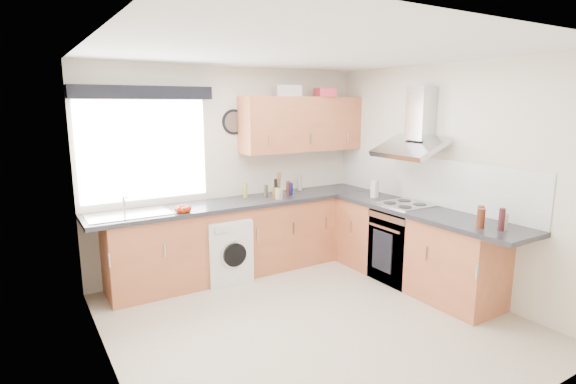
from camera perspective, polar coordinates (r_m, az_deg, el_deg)
ground_plane at (r=4.53m, az=3.09°, el=-15.96°), size 3.60×3.60×0.00m
ceiling at (r=4.05m, az=3.48°, el=17.34°), size 3.60×3.60×0.02m
wall_back at (r=5.66m, az=-7.24°, el=2.82°), size 3.60×0.02×2.50m
wall_front at (r=2.87m, az=24.43°, el=-6.30°), size 3.60×0.02×2.50m
wall_left at (r=3.43m, az=-22.21°, el=-3.38°), size 0.02×3.60×2.50m
wall_right at (r=5.34m, az=19.33°, el=1.77°), size 0.02×3.60×2.50m
window at (r=5.27m, az=-17.76°, el=5.05°), size 1.40×0.02×1.10m
window_blind at (r=5.16m, az=-17.93°, el=11.94°), size 1.50×0.18×0.14m
splashback at (r=5.53m, az=16.82°, el=1.50°), size 0.01×3.00×0.54m
base_cab_back at (r=5.54m, az=-6.72°, el=-6.05°), size 3.00×0.58×0.86m
base_cab_corner at (r=6.34m, az=6.54°, el=-3.82°), size 0.60×0.60×0.86m
base_cab_right at (r=5.40m, az=15.57°, el=-6.85°), size 0.58×2.10×0.86m
worktop_back at (r=5.46m, az=-5.84°, el=-1.36°), size 3.60×0.62×0.05m
worktop_right at (r=5.18m, az=16.97°, el=-2.47°), size 0.62×2.42×0.05m
sink at (r=5.02m, az=-19.63°, el=-2.30°), size 0.84×0.46×0.10m
oven at (r=5.49m, az=14.35°, el=-6.54°), size 0.56×0.58×0.85m
hob_plate at (r=5.37m, az=14.60°, el=-1.52°), size 0.52×0.52×0.01m
extractor_hood at (r=5.32m, az=15.80°, el=7.60°), size 0.52×0.78×0.66m
upper_cabinets at (r=5.91m, az=1.84°, el=8.62°), size 1.70×0.35×0.70m
washing_machine at (r=5.39m, az=-7.93°, el=-7.15°), size 0.57×0.55×0.76m
wall_clock at (r=5.61m, az=-6.84°, el=8.82°), size 0.31×0.04×0.31m
casserole at (r=5.88m, az=-0.27°, el=12.71°), size 0.37×0.29×0.14m
storage_box at (r=5.98m, az=4.73°, el=12.49°), size 0.27×0.23×0.11m
utensil_pot at (r=5.50m, az=-1.15°, el=-0.19°), size 0.10×0.10×0.14m
kitchen_roll at (r=5.69m, az=10.92°, el=0.38°), size 0.13×0.13×0.22m
tomato_cluster at (r=4.97m, az=-13.19°, el=-2.13°), size 0.20×0.20×0.07m
jar_0 at (r=5.75m, az=0.05°, el=0.50°), size 0.06×0.06×0.18m
jar_1 at (r=5.61m, az=-2.81°, el=0.11°), size 0.05×0.05×0.16m
jar_2 at (r=5.73m, az=0.43°, el=0.37°), size 0.04×0.04×0.16m
jar_3 at (r=5.61m, az=-5.42°, el=0.18°), size 0.05×0.05×0.17m
jar_4 at (r=5.58m, az=-1.69°, el=-0.08°), size 0.06×0.06×0.13m
jar_5 at (r=6.06m, az=1.53°, el=1.19°), size 0.06×0.06×0.21m
jar_6 at (r=5.56m, az=-1.46°, el=0.46°), size 0.06×0.06×0.24m
bottle_0 at (r=4.60m, az=23.31°, el=-3.09°), size 0.07×0.07×0.19m
bottle_1 at (r=4.60m, az=25.84°, el=-3.47°), size 0.05×0.05×0.16m
bottle_2 at (r=4.82m, az=23.28°, el=-2.59°), size 0.07×0.07×0.17m
bottle_3 at (r=4.58m, az=25.50°, el=-3.17°), size 0.06×0.06×0.21m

